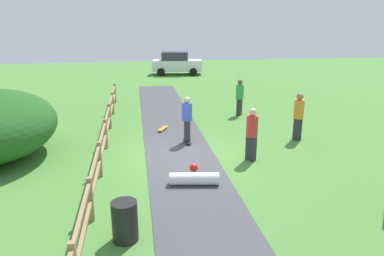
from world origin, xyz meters
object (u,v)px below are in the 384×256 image
trash_bin (125,221)px  skateboard_loose (163,128)px  skater_riding (187,117)px  bystander_orange (299,114)px  bystander_green (240,96)px  parked_car_white (177,63)px  skater_fallen (194,178)px  bystander_red (252,132)px

trash_bin → skateboard_loose: size_ratio=1.12×
skater_riding → bystander_orange: (4.32, -0.29, 0.02)m
bystander_orange → bystander_green: size_ratio=1.05×
skateboard_loose → bystander_orange: bystander_orange is taller
trash_bin → skateboard_loose: bearing=79.8°
trash_bin → bystander_green: bearing=61.8°
parked_car_white → skateboard_loose: bearing=-98.6°
skateboard_loose → bystander_orange: 5.61m
skater_riding → bystander_orange: size_ratio=0.96×
skater_fallen → skateboard_loose: (-0.47, 5.47, -0.11)m
skater_fallen → bystander_red: bystander_red is taller
bystander_green → bystander_red: (-1.29, -5.93, 0.01)m
bystander_green → bystander_red: 6.07m
bystander_green → bystander_red: size_ratio=0.99×
skater_riding → bystander_red: (1.86, -2.12, -0.02)m
trash_bin → skater_fallen: 3.18m
skater_fallen → skateboard_loose: bearing=94.9°
skater_fallen → parked_car_white: size_ratio=0.33×
skater_riding → skateboard_loose: size_ratio=2.23×
skater_riding → bystander_green: bearing=50.5°
skater_fallen → bystander_orange: (4.65, 3.39, 0.84)m
skateboard_loose → bystander_green: bystander_green is taller
bystander_red → parked_car_white: (-0.16, 20.30, -0.04)m
bystander_red → parked_car_white: size_ratio=0.41×
trash_bin → bystander_orange: size_ratio=0.48×
trash_bin → skater_riding: size_ratio=0.50×
skater_fallen → skateboard_loose: skater_fallen is taller
trash_bin → skater_fallen: size_ratio=0.62×
trash_bin → bystander_red: (4.09, 4.09, 0.55)m
skateboard_loose → trash_bin: bearing=-100.2°
skater_riding → bystander_green: (3.15, 3.81, -0.03)m
skater_fallen → bystander_red: (2.18, 1.56, 0.80)m
skater_fallen → bystander_red: size_ratio=0.81×
skater_fallen → bystander_green: 8.29m
skateboard_loose → skater_fallen: bearing=-85.1°
skater_fallen → trash_bin: bearing=-127.1°
skater_fallen → bystander_green: bystander_green is taller
bystander_orange → bystander_red: 3.07m
trash_bin → parked_car_white: 24.71m
bystander_green → skateboard_loose: bearing=-152.8°
trash_bin → bystander_orange: bystander_orange is taller
bystander_green → trash_bin: bearing=-118.2°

